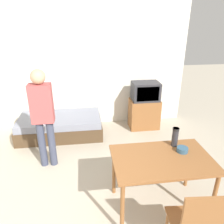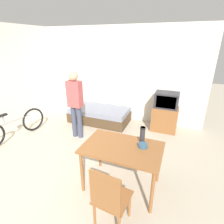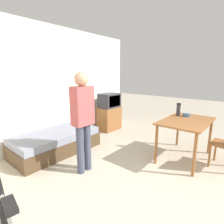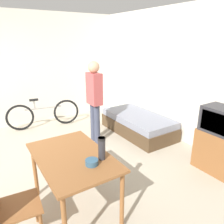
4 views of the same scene
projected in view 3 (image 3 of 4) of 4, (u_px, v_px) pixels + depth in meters
The scene contains 8 objects.
ground_plane at pixel (221, 220), 1.99m from camera, with size 20.00×20.00×0.00m, color #B2A893.
wall_back at pixel (46, 87), 3.95m from camera, with size 5.38×0.06×2.70m.
daybed at pixel (56, 142), 3.71m from camera, with size 1.75×0.89×0.43m.
tv at pixel (110, 112), 5.12m from camera, with size 0.66×0.42×1.08m.
dining_table at pixel (186, 125), 3.32m from camera, with size 1.22×0.78×0.77m.
person_standing at pixel (83, 116), 2.80m from camera, with size 0.34×0.22×1.67m.
thermos_flask at pixel (178, 109), 3.62m from camera, with size 0.09×0.09×0.26m.
mate_bowl at pixel (186, 115), 3.58m from camera, with size 0.14×0.14×0.06m.
Camera 3 is at (-2.09, -0.13, 1.64)m, focal length 28.00 mm.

